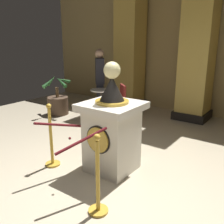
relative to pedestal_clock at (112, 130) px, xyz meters
name	(u,v)px	position (x,y,z in m)	size (l,w,h in m)	color
ground_plane	(100,184)	(0.12, -0.46, -0.66)	(10.29, 10.29, 0.00)	beige
back_wall	(206,38)	(0.12, 3.92, 1.34)	(10.29, 0.16, 3.99)	tan
pedestal_clock	(112,130)	(0.00, 0.00, 0.00)	(0.83, 0.83, 1.67)	silver
stanchion_near	(52,144)	(-0.86, -0.46, -0.30)	(0.24, 0.24, 1.03)	gold
stanchion_far	(98,186)	(0.48, -0.93, -0.31)	(0.24, 0.24, 0.99)	gold
velvet_rope	(69,132)	(-0.19, -0.69, 0.13)	(0.94, 0.93, 0.22)	#591419
column_left	(130,42)	(-1.81, 3.36, 1.25)	(0.81, 0.81, 3.83)	black
column_centre_rear	(199,42)	(0.12, 3.36, 1.25)	(0.85, 0.85, 3.83)	black
potted_palm_left	(58,103)	(-2.97, 1.60, -0.35)	(0.86, 0.86, 1.08)	#4C3828
bystander_guest	(100,81)	(-1.99, 2.22, 0.27)	(0.40, 0.42, 1.74)	#26262D
cafe_table	(101,101)	(-1.72, 1.92, -0.17)	(0.52, 0.52, 0.77)	#332D28
cafe_chair_red	(119,101)	(-1.12, 1.83, -0.08)	(0.57, 0.57, 0.96)	black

